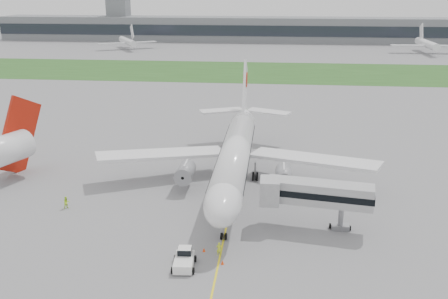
# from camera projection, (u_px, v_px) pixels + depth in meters

# --- Properties ---
(ground) EXTENTS (600.00, 600.00, 0.00)m
(ground) POSITION_uv_depth(u_px,v_px,m) (233.00, 194.00, 80.43)
(ground) COLOR gray
(ground) RESTS_ON ground
(apron_markings) EXTENTS (70.00, 70.00, 0.04)m
(apron_markings) POSITION_uv_depth(u_px,v_px,m) (230.00, 208.00, 75.71)
(apron_markings) COLOR yellow
(apron_markings) RESTS_ON ground
(grass_strip) EXTENTS (600.00, 50.00, 0.02)m
(grass_strip) POSITION_uv_depth(u_px,v_px,m) (260.00, 72.00, 193.74)
(grass_strip) COLOR #28511E
(grass_strip) RESTS_ON ground
(terminal_building) EXTENTS (320.00, 22.30, 14.00)m
(terminal_building) POSITION_uv_depth(u_px,v_px,m) (266.00, 29.00, 295.29)
(terminal_building) COLOR gray
(terminal_building) RESTS_ON ground
(control_tower) EXTENTS (12.00, 12.00, 56.00)m
(control_tower) POSITION_uv_depth(u_px,v_px,m) (120.00, 39.00, 308.29)
(control_tower) COLOR gray
(control_tower) RESTS_ON ground
(airliner) EXTENTS (48.13, 53.95, 17.88)m
(airliner) POSITION_uv_depth(u_px,v_px,m) (236.00, 152.00, 83.25)
(airliner) COLOR white
(airliner) RESTS_ON ground
(pushback_tug) EXTENTS (2.96, 4.16, 2.05)m
(pushback_tug) POSITION_uv_depth(u_px,v_px,m) (184.00, 259.00, 59.68)
(pushback_tug) COLOR white
(pushback_tug) RESTS_ON ground
(jet_bridge) EXTENTS (15.47, 5.41, 7.05)m
(jet_bridge) POSITION_uv_depth(u_px,v_px,m) (312.00, 193.00, 67.73)
(jet_bridge) COLOR #B4B4B7
(jet_bridge) RESTS_ON ground
(safety_cone_left) EXTENTS (0.38, 0.38, 0.52)m
(safety_cone_left) POSITION_uv_depth(u_px,v_px,m) (204.00, 250.00, 63.17)
(safety_cone_left) COLOR #FF440D
(safety_cone_left) RESTS_ON ground
(safety_cone_right) EXTENTS (0.40, 0.40, 0.55)m
(safety_cone_right) POSITION_uv_depth(u_px,v_px,m) (222.00, 262.00, 60.27)
(safety_cone_right) COLOR #FF440D
(safety_cone_right) RESTS_ON ground
(ground_crew_near) EXTENTS (0.70, 0.48, 1.87)m
(ground_crew_near) POSITION_uv_depth(u_px,v_px,m) (219.00, 249.00, 61.99)
(ground_crew_near) COLOR #CFE726
(ground_crew_near) RESTS_ON ground
(ground_crew_far) EXTENTS (1.17, 1.17, 1.91)m
(ground_crew_far) POSITION_uv_depth(u_px,v_px,m) (66.00, 203.00, 75.15)
(ground_crew_far) COLOR #CAFF2A
(ground_crew_far) RESTS_ON ground
(neighbor_aircraft) EXTENTS (8.64, 18.13, 14.69)m
(neighbor_aircraft) POSITION_uv_depth(u_px,v_px,m) (3.00, 149.00, 83.99)
(neighbor_aircraft) COLOR #AF190A
(neighbor_aircraft) RESTS_ON ground
(distant_aircraft_left) EXTENTS (39.88, 38.51, 11.70)m
(distant_aircraft_left) POSITION_uv_depth(u_px,v_px,m) (128.00, 49.00, 261.25)
(distant_aircraft_left) COLOR white
(distant_aircraft_left) RESTS_ON ground
(distant_aircraft_right) EXTENTS (34.74, 30.77, 13.10)m
(distant_aircraft_right) POSITION_uv_depth(u_px,v_px,m) (426.00, 53.00, 245.81)
(distant_aircraft_right) COLOR white
(distant_aircraft_right) RESTS_ON ground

